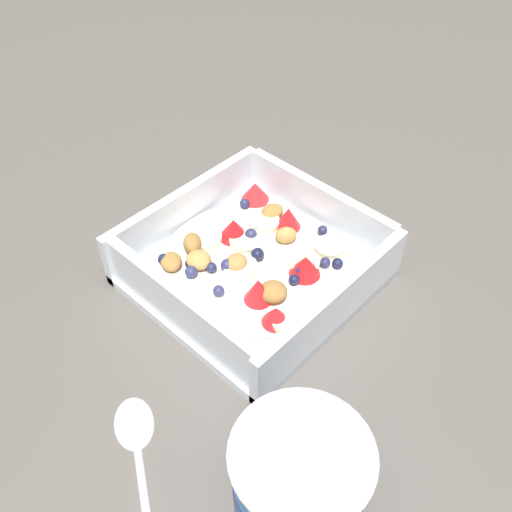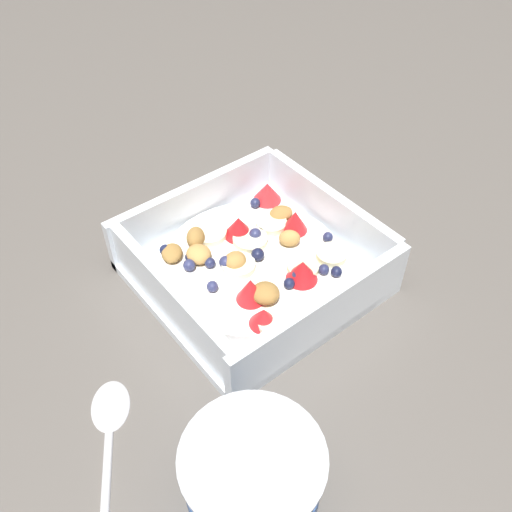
# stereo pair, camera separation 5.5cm
# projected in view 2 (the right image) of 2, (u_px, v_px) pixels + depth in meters

# --- Properties ---
(ground_plane) EXTENTS (2.40, 2.40, 0.00)m
(ground_plane) POSITION_uv_depth(u_px,v_px,m) (262.00, 287.00, 0.56)
(ground_plane) COLOR #56514C
(fruit_bowl) EXTENTS (0.20, 0.20, 0.06)m
(fruit_bowl) POSITION_uv_depth(u_px,v_px,m) (256.00, 263.00, 0.55)
(fruit_bowl) COLOR white
(fruit_bowl) RESTS_ON ground
(spoon) EXTENTS (0.11, 0.16, 0.01)m
(spoon) POSITION_uv_depth(u_px,v_px,m) (108.00, 433.00, 0.44)
(spoon) COLOR silver
(spoon) RESTS_ON ground
(yogurt_cup) EXTENTS (0.10, 0.10, 0.08)m
(yogurt_cup) POSITION_uv_depth(u_px,v_px,m) (253.00, 481.00, 0.38)
(yogurt_cup) COLOR #3370B7
(yogurt_cup) RESTS_ON ground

